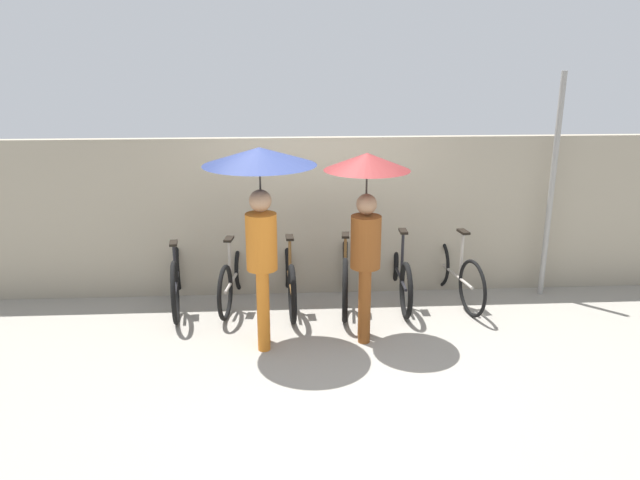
{
  "coord_description": "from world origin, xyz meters",
  "views": [
    {
      "loc": [
        -0.4,
        -5.81,
        3.04
      ],
      "look_at": [
        0.0,
        0.82,
        1.0
      ],
      "focal_mm": 35.0,
      "sensor_mm": 36.0,
      "label": 1
    }
  ],
  "objects_px": {
    "parked_bicycle_2": "(289,276)",
    "parked_bicycle_4": "(399,273)",
    "parked_bicycle_1": "(234,276)",
    "pedestrian_leading": "(260,187)",
    "pedestrian_center": "(366,199)",
    "parked_bicycle_3": "(345,273)",
    "parked_bicycle_5": "(454,272)",
    "parked_bicycle_0": "(177,276)"
  },
  "relations": [
    {
      "from": "parked_bicycle_2",
      "to": "parked_bicycle_4",
      "type": "relative_size",
      "value": 1.01
    },
    {
      "from": "parked_bicycle_1",
      "to": "pedestrian_leading",
      "type": "height_order",
      "value": "pedestrian_leading"
    },
    {
      "from": "parked_bicycle_4",
      "to": "pedestrian_center",
      "type": "bearing_deg",
      "value": 152.2
    },
    {
      "from": "parked_bicycle_1",
      "to": "parked_bicycle_3",
      "type": "distance_m",
      "value": 1.38
    },
    {
      "from": "parked_bicycle_5",
      "to": "parked_bicycle_2",
      "type": "bearing_deg",
      "value": 81.14
    },
    {
      "from": "parked_bicycle_3",
      "to": "pedestrian_center",
      "type": "xyz_separation_m",
      "value": [
        0.12,
        -0.94,
        1.15
      ]
    },
    {
      "from": "parked_bicycle_2",
      "to": "parked_bicycle_3",
      "type": "xyz_separation_m",
      "value": [
        0.69,
        -0.01,
        0.03
      ]
    },
    {
      "from": "parked_bicycle_2",
      "to": "pedestrian_leading",
      "type": "bearing_deg",
      "value": 161.83
    },
    {
      "from": "parked_bicycle_4",
      "to": "parked_bicycle_2",
      "type": "bearing_deg",
      "value": 94.3
    },
    {
      "from": "parked_bicycle_0",
      "to": "parked_bicycle_5",
      "type": "distance_m",
      "value": 3.44
    },
    {
      "from": "parked_bicycle_1",
      "to": "parked_bicycle_4",
      "type": "height_order",
      "value": "parked_bicycle_1"
    },
    {
      "from": "parked_bicycle_2",
      "to": "parked_bicycle_5",
      "type": "bearing_deg",
      "value": -92.39
    },
    {
      "from": "parked_bicycle_0",
      "to": "parked_bicycle_4",
      "type": "bearing_deg",
      "value": -96.28
    },
    {
      "from": "parked_bicycle_0",
      "to": "parked_bicycle_4",
      "type": "relative_size",
      "value": 1.01
    },
    {
      "from": "parked_bicycle_3",
      "to": "parked_bicycle_4",
      "type": "distance_m",
      "value": 0.69
    },
    {
      "from": "parked_bicycle_4",
      "to": "pedestrian_leading",
      "type": "bearing_deg",
      "value": 125.39
    },
    {
      "from": "parked_bicycle_1",
      "to": "pedestrian_leading",
      "type": "relative_size",
      "value": 0.76
    },
    {
      "from": "parked_bicycle_3",
      "to": "parked_bicycle_0",
      "type": "bearing_deg",
      "value": 94.33
    },
    {
      "from": "pedestrian_leading",
      "to": "pedestrian_center",
      "type": "distance_m",
      "value": 1.11
    },
    {
      "from": "parked_bicycle_1",
      "to": "parked_bicycle_3",
      "type": "relative_size",
      "value": 0.88
    },
    {
      "from": "parked_bicycle_1",
      "to": "parked_bicycle_4",
      "type": "distance_m",
      "value": 2.06
    },
    {
      "from": "pedestrian_leading",
      "to": "parked_bicycle_2",
      "type": "bearing_deg",
      "value": 74.13
    },
    {
      "from": "pedestrian_leading",
      "to": "parked_bicycle_1",
      "type": "bearing_deg",
      "value": 109.35
    },
    {
      "from": "parked_bicycle_3",
      "to": "parked_bicycle_4",
      "type": "height_order",
      "value": "parked_bicycle_3"
    },
    {
      "from": "parked_bicycle_1",
      "to": "pedestrian_center",
      "type": "xyz_separation_m",
      "value": [
        1.49,
        -1.0,
        1.19
      ]
    },
    {
      "from": "parked_bicycle_5",
      "to": "pedestrian_center",
      "type": "height_order",
      "value": "pedestrian_center"
    },
    {
      "from": "parked_bicycle_1",
      "to": "pedestrian_center",
      "type": "height_order",
      "value": "pedestrian_center"
    },
    {
      "from": "parked_bicycle_2",
      "to": "pedestrian_leading",
      "type": "distance_m",
      "value": 1.73
    },
    {
      "from": "pedestrian_center",
      "to": "parked_bicycle_0",
      "type": "bearing_deg",
      "value": 161.62
    },
    {
      "from": "parked_bicycle_5",
      "to": "pedestrian_leading",
      "type": "xyz_separation_m",
      "value": [
        -2.35,
        -1.06,
        1.35
      ]
    },
    {
      "from": "parked_bicycle_1",
      "to": "pedestrian_leading",
      "type": "distance_m",
      "value": 1.8
    },
    {
      "from": "parked_bicycle_0",
      "to": "pedestrian_center",
      "type": "relative_size",
      "value": 0.88
    },
    {
      "from": "pedestrian_leading",
      "to": "pedestrian_center",
      "type": "relative_size",
      "value": 1.04
    },
    {
      "from": "pedestrian_center",
      "to": "parked_bicycle_4",
      "type": "bearing_deg",
      "value": 66.28
    },
    {
      "from": "parked_bicycle_3",
      "to": "pedestrian_leading",
      "type": "relative_size",
      "value": 0.87
    },
    {
      "from": "parked_bicycle_4",
      "to": "parked_bicycle_5",
      "type": "height_order",
      "value": "parked_bicycle_5"
    },
    {
      "from": "pedestrian_center",
      "to": "parked_bicycle_5",
      "type": "bearing_deg",
      "value": 43.21
    },
    {
      "from": "parked_bicycle_5",
      "to": "pedestrian_leading",
      "type": "height_order",
      "value": "pedestrian_leading"
    },
    {
      "from": "parked_bicycle_0",
      "to": "parked_bicycle_1",
      "type": "distance_m",
      "value": 0.69
    },
    {
      "from": "parked_bicycle_5",
      "to": "pedestrian_center",
      "type": "xyz_separation_m",
      "value": [
        -1.26,
        -0.96,
        1.18
      ]
    },
    {
      "from": "parked_bicycle_4",
      "to": "parked_bicycle_0",
      "type": "bearing_deg",
      "value": 92.2
    },
    {
      "from": "parked_bicycle_3",
      "to": "pedestrian_leading",
      "type": "distance_m",
      "value": 1.94
    }
  ]
}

